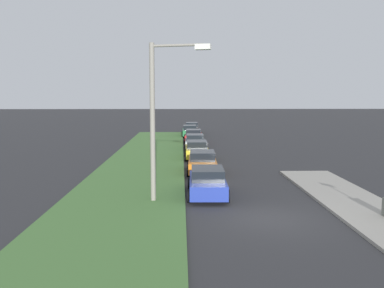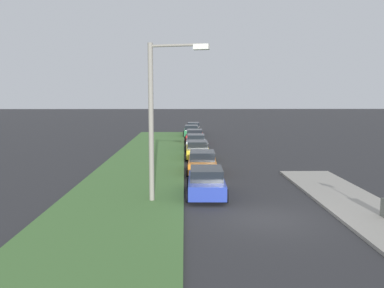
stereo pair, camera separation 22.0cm
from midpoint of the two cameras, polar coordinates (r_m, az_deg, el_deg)
ground at (r=17.28m, az=10.47°, el=-10.36°), size 300.00×300.00×0.00m
grass_median at (r=26.78m, az=-7.81°, el=-4.07°), size 60.00×6.00×0.12m
parked_car_blue at (r=20.60m, az=1.88°, el=-5.41°), size 4.34×2.10×1.47m
parked_car_orange at (r=26.78m, az=1.24°, el=-2.58°), size 4.36×2.14×1.47m
parked_car_yellow at (r=32.93m, az=0.50°, el=-0.83°), size 4.30×2.02×1.47m
parked_car_silver at (r=38.58m, az=0.25°, el=0.28°), size 4.34×2.09×1.47m
parked_car_red at (r=44.36m, az=0.07°, el=1.12°), size 4.38×2.17×1.47m
parked_car_green at (r=50.97m, az=-0.44°, el=1.85°), size 4.31×2.04×1.47m
parked_car_black at (r=56.32m, az=-0.17°, el=2.31°), size 4.32×2.06×1.47m
streetlight at (r=18.83m, az=-4.93°, el=4.70°), size 0.96×2.83×7.50m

